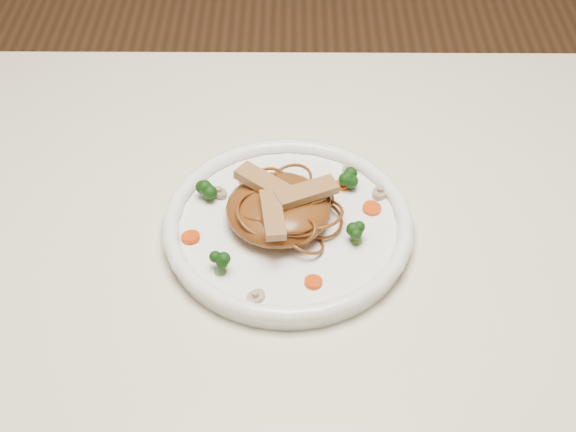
{
  "coord_description": "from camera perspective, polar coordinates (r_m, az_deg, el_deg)",
  "views": [
    {
      "loc": [
        -0.0,
        -0.64,
        1.43
      ],
      "look_at": [
        -0.01,
        0.02,
        0.78
      ],
      "focal_mm": 49.75,
      "sensor_mm": 36.0,
      "label": 1
    }
  ],
  "objects": [
    {
      "name": "broccoli_2",
      "position": [
        0.88,
        -4.92,
        -3.26
      ],
      "size": [
        0.04,
        0.04,
        0.03
      ],
      "primitive_type": null,
      "rotation": [
        0.0,
        0.0,
        -0.28
      ],
      "color": "#0F3C0C",
      "rests_on": "plate"
    },
    {
      "name": "chicken_b",
      "position": [
        0.92,
        -1.58,
        2.31
      ],
      "size": [
        0.08,
        0.07,
        0.01
      ],
      "primitive_type": "cube",
      "rotation": [
        0.0,
        0.0,
        2.5
      ],
      "color": "#9F7F4B",
      "rests_on": "noodle_mound"
    },
    {
      "name": "broccoli_3",
      "position": [
        0.91,
        4.99,
        -1.11
      ],
      "size": [
        0.03,
        0.03,
        0.03
      ],
      "primitive_type": null,
      "rotation": [
        0.0,
        0.0,
        0.1
      ],
      "color": "#0F3C0C",
      "rests_on": "plate"
    },
    {
      "name": "carrot_2",
      "position": [
        0.96,
        6.01,
        0.55
      ],
      "size": [
        0.03,
        0.03,
        0.0
      ],
      "primitive_type": "cylinder",
      "rotation": [
        0.0,
        0.0,
        -0.19
      ],
      "color": "#E74808",
      "rests_on": "plate"
    },
    {
      "name": "plate",
      "position": [
        0.94,
        -0.0,
        -0.95
      ],
      "size": [
        0.36,
        0.36,
        0.02
      ],
      "primitive_type": "cylinder",
      "rotation": [
        0.0,
        0.0,
        0.26
      ],
      "color": "white",
      "rests_on": "table"
    },
    {
      "name": "carrot_4",
      "position": [
        0.87,
        1.83,
        -4.73
      ],
      "size": [
        0.02,
        0.02,
        0.0
      ],
      "primitive_type": "cylinder",
      "rotation": [
        0.0,
        0.0,
        -0.11
      ],
      "color": "#E74808",
      "rests_on": "plate"
    },
    {
      "name": "table",
      "position": [
        1.01,
        0.51,
        -5.82
      ],
      "size": [
        1.2,
        0.8,
        0.75
      ],
      "color": "beige",
      "rests_on": "ground"
    },
    {
      "name": "carrot_1",
      "position": [
        0.93,
        -6.98,
        -1.5
      ],
      "size": [
        0.03,
        0.03,
        0.0
      ],
      "primitive_type": "cylinder",
      "rotation": [
        0.0,
        0.0,
        -0.28
      ],
      "color": "#E74808",
      "rests_on": "plate"
    },
    {
      "name": "mushroom_3",
      "position": [
        1.0,
        4.43,
        3.28
      ],
      "size": [
        0.03,
        0.03,
        0.01
      ],
      "primitive_type": "cylinder",
      "rotation": [
        0.0,
        0.0,
        1.78
      ],
      "color": "tan",
      "rests_on": "plate"
    },
    {
      "name": "chicken_c",
      "position": [
        0.89,
        -1.11,
        0.1
      ],
      "size": [
        0.03,
        0.07,
        0.01
      ],
      "primitive_type": "cube",
      "rotation": [
        0.0,
        0.0,
        4.85
      ],
      "color": "#9F7F4B",
      "rests_on": "noodle_mound"
    },
    {
      "name": "noodle_mound",
      "position": [
        0.93,
        -0.7,
        0.51
      ],
      "size": [
        0.16,
        0.16,
        0.04
      ],
      "primitive_type": "ellipsoid",
      "rotation": [
        0.0,
        0.0,
        0.38
      ],
      "color": "brown",
      "rests_on": "plate"
    },
    {
      "name": "chicken_a",
      "position": [
        0.91,
        1.33,
        1.72
      ],
      "size": [
        0.08,
        0.05,
        0.01
      ],
      "primitive_type": "cube",
      "rotation": [
        0.0,
        0.0,
        0.46
      ],
      "color": "#9F7F4B",
      "rests_on": "noodle_mound"
    },
    {
      "name": "carrot_3",
      "position": [
        0.99,
        -3.0,
        2.57
      ],
      "size": [
        0.02,
        0.02,
        0.0
      ],
      "primitive_type": "cylinder",
      "rotation": [
        0.0,
        0.0,
        -0.33
      ],
      "color": "#E74808",
      "rests_on": "plate"
    },
    {
      "name": "mushroom_1",
      "position": [
        0.98,
        6.6,
        1.68
      ],
      "size": [
        0.03,
        0.03,
        0.01
      ],
      "primitive_type": "cylinder",
      "rotation": [
        0.0,
        0.0,
        1.08
      ],
      "color": "tan",
      "rests_on": "plate"
    },
    {
      "name": "carrot_0",
      "position": [
        0.98,
        3.86,
        2.23
      ],
      "size": [
        0.02,
        0.02,
        0.0
      ],
      "primitive_type": "cylinder",
      "rotation": [
        0.0,
        0.0,
        -0.1
      ],
      "color": "#E74808",
      "rests_on": "plate"
    },
    {
      "name": "mushroom_0",
      "position": [
        0.86,
        -2.33,
        -5.81
      ],
      "size": [
        0.03,
        0.03,
        0.01
      ],
      "primitive_type": "cylinder",
      "rotation": [
        0.0,
        0.0,
        0.7
      ],
      "color": "tan",
      "rests_on": "plate"
    },
    {
      "name": "broccoli_0",
      "position": [
        0.98,
        4.46,
        2.67
      ],
      "size": [
        0.03,
        0.03,
        0.03
      ],
      "primitive_type": null,
      "rotation": [
        0.0,
        0.0,
        0.16
      ],
      "color": "#0F3C0C",
      "rests_on": "plate"
    },
    {
      "name": "broccoli_1",
      "position": [
        0.96,
        -5.8,
        1.94
      ],
      "size": [
        0.03,
        0.03,
        0.03
      ],
      "primitive_type": null,
      "rotation": [
        0.0,
        0.0,
        -0.18
      ],
      "color": "#0F3C0C",
      "rests_on": "plate"
    },
    {
      "name": "mushroom_2",
      "position": [
        0.97,
        -4.95,
        1.66
      ],
      "size": [
        0.03,
        0.03,
        0.01
      ],
      "primitive_type": "cylinder",
      "rotation": [
        0.0,
        0.0,
        -0.84
      ],
      "color": "tan",
      "rests_on": "plate"
    }
  ]
}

